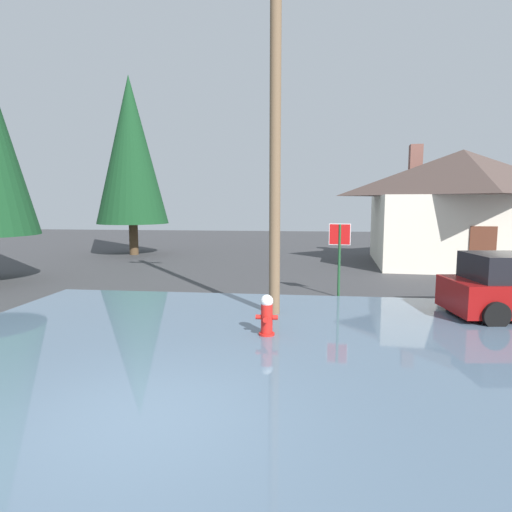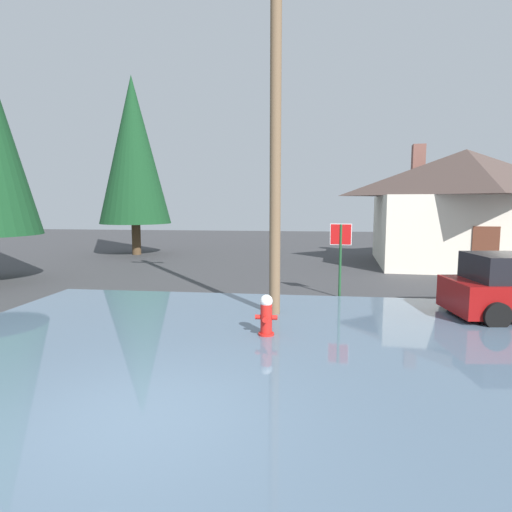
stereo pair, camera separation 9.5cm
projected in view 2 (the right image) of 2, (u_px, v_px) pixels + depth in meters
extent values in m
cube|color=#38383A|center=(137.00, 426.00, 5.72)|extent=(80.00, 80.00, 0.10)
cube|color=#4C6075|center=(222.00, 362.00, 7.80)|extent=(12.86, 11.60, 0.07)
cube|color=silver|center=(52.00, 510.00, 4.08)|extent=(4.06, 0.41, 0.01)
cylinder|color=red|center=(266.00, 335.00, 9.31)|extent=(0.34, 0.34, 0.11)
cylinder|color=red|center=(266.00, 319.00, 9.27)|extent=(0.25, 0.25, 0.63)
sphere|color=white|center=(266.00, 301.00, 9.22)|extent=(0.27, 0.27, 0.27)
cylinder|color=red|center=(258.00, 317.00, 9.29)|extent=(0.11, 0.10, 0.10)
cylinder|color=red|center=(275.00, 318.00, 9.24)|extent=(0.11, 0.10, 0.10)
cylinder|color=red|center=(265.00, 319.00, 9.08)|extent=(0.12, 0.11, 0.12)
cylinder|color=brown|center=(276.00, 118.00, 10.54)|extent=(0.28, 0.28, 9.94)
cylinder|color=#1E4C28|center=(340.00, 261.00, 13.24)|extent=(0.08, 0.08, 2.27)
cube|color=white|center=(341.00, 234.00, 13.14)|extent=(0.65, 0.10, 0.65)
cube|color=red|center=(341.00, 234.00, 13.14)|extent=(0.62, 0.10, 0.62)
cube|color=silver|center=(462.00, 230.00, 20.29)|extent=(8.04, 7.34, 3.26)
pyramid|color=#473833|center=(465.00, 172.00, 19.96)|extent=(8.68, 7.92, 2.12)
cube|color=brown|center=(418.00, 164.00, 21.46)|extent=(0.64, 0.64, 1.91)
cube|color=#592D1E|center=(485.00, 252.00, 17.01)|extent=(1.00, 0.13, 2.00)
cylinder|color=black|center=(460.00, 299.00, 11.72)|extent=(0.66, 0.30, 0.64)
cylinder|color=black|center=(496.00, 316.00, 9.94)|extent=(0.66, 0.30, 0.64)
cylinder|color=#4C3823|center=(136.00, 239.00, 24.44)|extent=(0.49, 0.49, 1.77)
cone|color=#143D1E|center=(133.00, 150.00, 23.84)|extent=(3.94, 3.94, 8.08)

